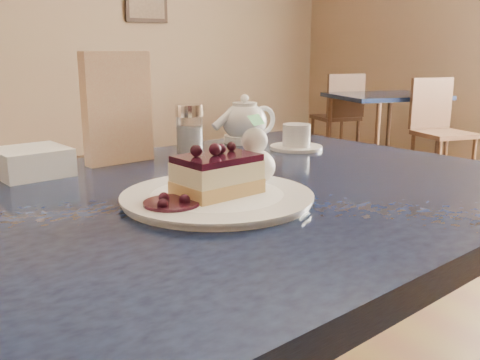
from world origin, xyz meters
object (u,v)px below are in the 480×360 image
main_table (198,241)px  cheesecake_slice (217,175)px  bg_table_far_right (381,163)px  dessert_plate (217,198)px  tea_set (254,126)px

main_table → cheesecake_slice: (0.01, -0.05, 0.13)m
main_table → cheesecake_slice: bearing=-90.0°
main_table → cheesecake_slice: cheesecake_slice is taller
cheesecake_slice → bg_table_far_right: 4.15m
main_table → bg_table_far_right: size_ratio=0.86×
dessert_plate → cheesecake_slice: 0.04m
main_table → dessert_plate: dessert_plate is taller
cheesecake_slice → tea_set: bearing=41.4°
main_table → bg_table_far_right: bearing=29.8°
dessert_plate → tea_set: size_ratio=1.11×
dessert_plate → cheesecake_slice: bearing=0.0°
dessert_plate → tea_set: tea_set is taller
dessert_plate → tea_set: bearing=50.2°
dessert_plate → bg_table_far_right: bearing=39.2°
cheesecake_slice → tea_set: size_ratio=0.52×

